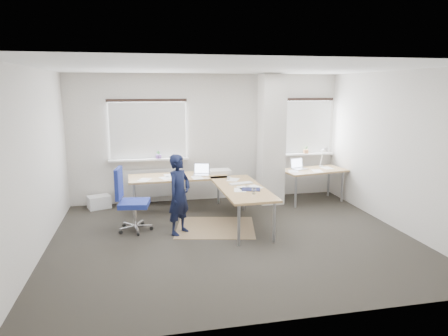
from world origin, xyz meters
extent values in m
plane|color=black|center=(0.00, 0.00, 0.00)|extent=(6.00, 6.00, 0.00)
cube|color=beige|center=(0.00, 2.50, 1.40)|extent=(6.00, 0.04, 2.80)
cube|color=beige|center=(0.00, -2.50, 1.40)|extent=(6.00, 0.04, 2.80)
cube|color=beige|center=(-3.00, 0.00, 1.40)|extent=(0.04, 5.00, 2.80)
cube|color=beige|center=(3.00, 0.00, 1.40)|extent=(0.04, 5.00, 2.80)
cube|color=white|center=(0.00, 0.00, 2.80)|extent=(6.00, 5.00, 0.04)
cube|color=beige|center=(1.30, 1.95, 1.39)|extent=(0.50, 0.50, 2.78)
cube|color=white|center=(-1.30, 2.47, 1.60)|extent=(1.60, 0.04, 1.20)
cube|color=white|center=(-1.30, 2.43, 1.60)|extent=(1.60, 0.02, 1.20)
cube|color=white|center=(-1.30, 2.40, 0.98)|extent=(1.70, 0.20, 0.04)
cube|color=white|center=(2.30, 2.47, 1.60)|extent=(1.20, 0.04, 1.20)
cube|color=white|center=(2.30, 2.43, 1.60)|extent=(1.20, 0.02, 1.20)
cube|color=white|center=(2.30, 2.40, 0.98)|extent=(1.30, 0.20, 0.04)
cube|color=white|center=(-1.30, 2.42, 0.45)|extent=(1.40, 0.10, 0.60)
cylinder|color=#633D88|center=(-1.10, 2.38, 1.04)|extent=(0.12, 0.12, 0.08)
imported|color=#2B6428|center=(-1.10, 2.38, 1.08)|extent=(0.09, 0.06, 0.17)
cylinder|color=#B47445|center=(2.30, 2.38, 1.04)|extent=(0.12, 0.12, 0.08)
imported|color=#2B6428|center=(2.30, 2.38, 1.08)|extent=(0.09, 0.07, 0.17)
cube|color=olive|center=(-0.19, 0.57, 0.00)|extent=(1.61, 1.44, 0.01)
cube|color=white|center=(-2.38, 2.25, 0.13)|extent=(0.52, 0.44, 0.27)
cube|color=olive|center=(-0.73, 1.75, 0.71)|extent=(2.02, 0.86, 0.04)
cube|color=olive|center=(0.30, 0.58, 0.71)|extent=(0.86, 2.02, 0.04)
cylinder|color=gray|center=(-1.63, 1.43, 0.34)|extent=(0.05, 0.05, 0.69)
cylinder|color=gray|center=(-1.64, 2.03, 0.34)|extent=(0.05, 0.05, 0.69)
cylinder|color=gray|center=(0.16, 2.08, 0.34)|extent=(0.05, 0.05, 0.69)
cylinder|color=gray|center=(0.02, -0.33, 0.34)|extent=(0.05, 0.05, 0.69)
cylinder|color=gray|center=(0.62, -0.31, 0.34)|extent=(0.05, 0.05, 0.69)
cylinder|color=gray|center=(0.57, 1.49, 0.34)|extent=(0.05, 0.05, 0.69)
cube|color=#B7B7BC|center=(-0.27, 1.74, 0.74)|extent=(0.38, 0.31, 0.01)
cube|color=#B7B7BC|center=(-0.24, 1.85, 0.85)|extent=(0.33, 0.13, 0.22)
cube|color=silver|center=(-0.24, 1.85, 0.85)|extent=(0.29, 0.10, 0.19)
cube|color=white|center=(0.35, 0.83, 0.74)|extent=(0.46, 0.22, 0.02)
cube|color=#15183B|center=(0.42, 0.37, 0.74)|extent=(0.37, 0.32, 0.01)
cube|color=silver|center=(0.15, 1.88, 0.77)|extent=(0.46, 0.33, 0.07)
imported|color=white|center=(0.19, 1.19, 0.76)|extent=(0.08, 0.08, 0.07)
cylinder|color=silver|center=(0.39, 0.09, 0.78)|extent=(0.07, 0.07, 0.10)
cube|color=olive|center=(2.25, 1.80, 0.71)|extent=(1.50, 0.93, 0.04)
cylinder|color=gray|center=(1.70, 1.45, 0.34)|extent=(0.05, 0.05, 0.69)
cylinder|color=gray|center=(2.88, 1.66, 0.34)|extent=(0.05, 0.05, 0.69)
cylinder|color=gray|center=(1.62, 1.94, 0.34)|extent=(0.05, 0.05, 0.69)
cylinder|color=gray|center=(2.80, 2.15, 0.34)|extent=(0.05, 0.05, 0.69)
cube|color=#B7B7BC|center=(1.96, 1.90, 0.74)|extent=(0.38, 0.32, 0.01)
cube|color=#B7B7BC|center=(1.93, 2.01, 0.85)|extent=(0.33, 0.14, 0.22)
cube|color=silver|center=(1.93, 2.01, 0.85)|extent=(0.29, 0.12, 0.19)
cylinder|color=white|center=(2.56, 2.07, 0.74)|extent=(0.10, 0.10, 0.02)
cylinder|color=white|center=(2.56, 2.07, 0.93)|extent=(0.02, 0.16, 0.38)
cylinder|color=white|center=(2.56, 1.95, 1.15)|extent=(0.02, 0.29, 0.13)
cone|color=white|center=(2.56, 1.81, 1.13)|extent=(0.14, 0.16, 0.17)
cube|color=navy|center=(-1.62, 0.70, 0.50)|extent=(0.57, 0.57, 0.09)
cube|color=navy|center=(-1.86, 0.74, 0.87)|extent=(0.13, 0.44, 0.55)
cylinder|color=silver|center=(-1.62, 0.70, 0.29)|extent=(0.07, 0.07, 0.37)
cylinder|color=black|center=(-1.33, 0.66, 0.04)|extent=(0.07, 0.04, 0.07)
cylinder|color=black|center=(-1.49, 0.95, 0.04)|extent=(0.06, 0.07, 0.07)
cylinder|color=black|center=(-1.82, 0.90, 0.04)|extent=(0.07, 0.07, 0.07)
cylinder|color=black|center=(-1.87, 0.57, 0.04)|extent=(0.07, 0.06, 0.07)
cylinder|color=black|center=(-1.57, 0.42, 0.04)|extent=(0.04, 0.07, 0.07)
imported|color=black|center=(-0.85, 0.41, 0.70)|extent=(0.59, 0.60, 1.40)
camera|label=1|loc=(-1.45, -6.23, 2.50)|focal=32.00mm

